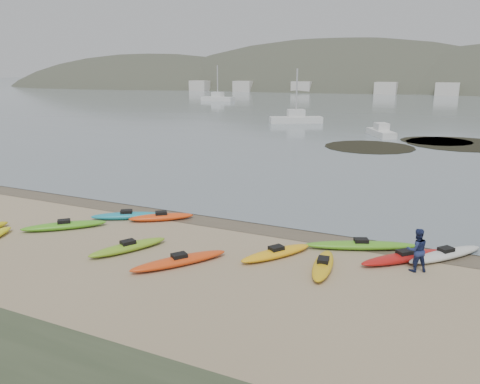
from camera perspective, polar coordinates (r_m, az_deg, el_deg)
The scene contains 8 objects.
ground at distance 23.01m, azimuth 0.00°, elevation -3.62°, with size 600.00×600.00×0.00m, color tan.
wet_sand at distance 22.75m, azimuth -0.32°, elevation -3.82°, with size 60.00×60.00×0.00m, color brown.
water at distance 320.00m, azimuth 24.21°, elevation 11.87°, with size 1200.00×1200.00×0.00m, color slate.
kayaks at distance 19.94m, azimuth -4.91°, elevation -6.05°, with size 21.30×10.50×0.34m.
person_east at distance 18.38m, azimuth 20.75°, elevation -6.62°, with size 0.79×0.62×1.63m, color navy.
kelp_mats at distance 51.38m, azimuth 21.96°, elevation 5.41°, with size 17.78×15.74×0.04m.
moored_boats at distance 95.79m, azimuth 19.95°, elevation 9.60°, with size 111.49×87.64×1.22m.
far_town at distance 164.89m, azimuth 24.67°, elevation 11.32°, with size 199.00×5.00×4.00m.
Camera 1 is at (9.37, -19.78, 7.11)m, focal length 35.00 mm.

